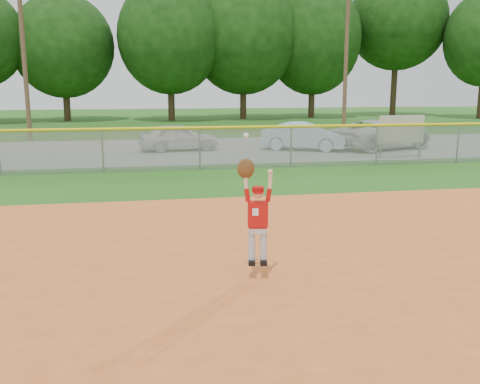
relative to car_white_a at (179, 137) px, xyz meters
name	(u,v)px	position (x,y,z in m)	size (l,w,h in m)	color
ground	(261,258)	(0.36, -15.68, -0.64)	(120.00, 120.00, 0.00)	#205613
clay_infield	(316,335)	(0.36, -18.68, -0.62)	(24.00, 16.00, 0.04)	#C95C24
parking_strip	(186,150)	(0.36, 0.32, -0.62)	(44.00, 10.00, 0.03)	slate
car_white_a	(179,137)	(0.00, 0.00, 0.00)	(1.43, 3.56, 1.21)	silver
car_blue	(304,136)	(5.67, -0.85, 0.03)	(1.34, 3.85, 1.27)	#99CBE5
car_white_b	(383,134)	(9.42, -1.05, 0.07)	(2.26, 4.90, 1.36)	silver
sponsor_sign	(402,130)	(8.71, -4.27, 0.53)	(1.99, 0.15, 1.77)	gray
outfield_fence	(200,145)	(0.36, -5.68, 0.25)	(40.06, 0.10, 1.55)	gray
power_lines	(194,54)	(1.36, 6.32, 4.04)	(19.40, 0.24, 9.00)	#4C3823
tree_line	(174,29)	(1.32, 22.23, 6.90)	(62.37, 13.00, 14.43)	#422D1C
ballplayer	(256,213)	(0.03, -16.70, 0.44)	(0.54, 0.26, 2.02)	silver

